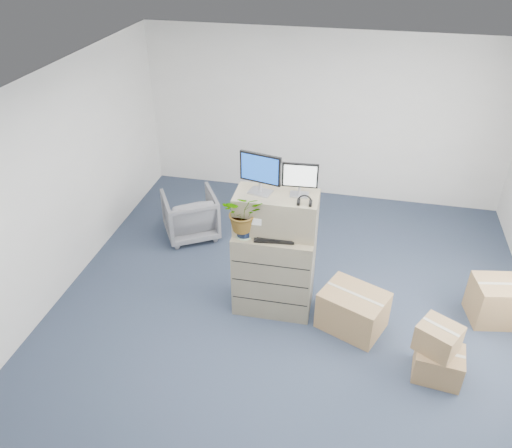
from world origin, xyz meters
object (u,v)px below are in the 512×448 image
object	(u,v)px
water_bottle	(283,222)
monitor_left	(260,171)
monitor_right	(300,178)
office_chair	(190,213)
keyboard	(274,238)
potted_plant	(244,216)
filing_cabinet_lower	(274,270)

from	to	relation	value
water_bottle	monitor_left	bearing A→B (deg)	173.63
monitor_right	office_chair	size ratio (longest dim) A/B	0.51
water_bottle	office_chair	bearing A→B (deg)	141.78
keyboard	potted_plant	size ratio (longest dim) A/B	0.85
monitor_right	office_chair	xyz separation A→B (m)	(-1.80, 1.22, -1.42)
filing_cabinet_lower	monitor_left	world-z (taller)	monitor_left
monitor_right	water_bottle	distance (m)	0.58
monitor_left	office_chair	xyz separation A→B (m)	(-1.36, 1.26, -1.47)
filing_cabinet_lower	keyboard	distance (m)	0.59
monitor_right	office_chair	world-z (taller)	monitor_right
filing_cabinet_lower	potted_plant	xyz separation A→B (m)	(-0.34, -0.15, 0.83)
filing_cabinet_lower	water_bottle	distance (m)	0.71
monitor_right	water_bottle	world-z (taller)	monitor_right
potted_plant	office_chair	bearing A→B (deg)	129.60
filing_cabinet_lower	monitor_left	xyz separation A→B (m)	(-0.19, 0.06, 1.31)
filing_cabinet_lower	potted_plant	bearing A→B (deg)	-157.10
filing_cabinet_lower	monitor_left	distance (m)	1.32
filing_cabinet_lower	keyboard	size ratio (longest dim) A/B	2.41
keyboard	potted_plant	bearing A→B (deg)	174.56
monitor_left	office_chair	bearing A→B (deg)	149.87
monitor_right	potted_plant	world-z (taller)	monitor_right
office_chair	water_bottle	bearing A→B (deg)	110.80
keyboard	monitor_left	bearing A→B (deg)	129.83
monitor_left	water_bottle	xyz separation A→B (m)	(0.28, -0.03, -0.60)
monitor_left	keyboard	xyz separation A→B (m)	(0.21, -0.20, -0.74)
keyboard	office_chair	size ratio (longest dim) A/B	0.59
monitor_left	filing_cabinet_lower	bearing A→B (deg)	-3.92
filing_cabinet_lower	monitor_right	distance (m)	1.28
filing_cabinet_lower	monitor_left	bearing A→B (deg)	162.43
monitor_left	potted_plant	distance (m)	0.54
office_chair	monitor_right	bearing A→B (deg)	114.85
monitor_right	potted_plant	xyz separation A→B (m)	(-0.59, -0.24, -0.43)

